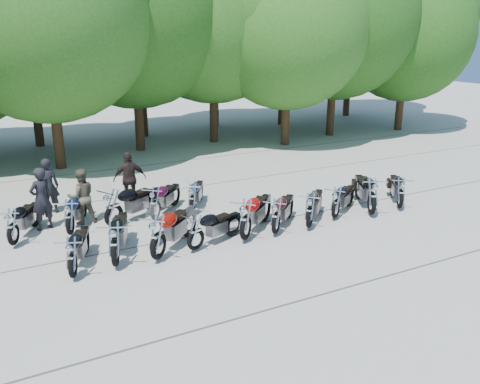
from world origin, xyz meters
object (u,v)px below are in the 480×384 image
motorcycle_10 (12,226)px  motorcycle_14 (192,198)px  rider_3 (48,186)px  motorcycle_4 (246,218)px  motorcycle_2 (158,236)px  motorcycle_3 (196,231)px  motorcycle_1 (115,243)px  motorcycle_0 (72,256)px  motorcycle_6 (310,210)px  rider_2 (130,179)px  rider_1 (82,196)px  motorcycle_8 (372,195)px  motorcycle_9 (401,192)px  rider_0 (41,199)px  motorcycle_5 (276,215)px  motorcycle_13 (155,202)px  motorcycle_12 (113,207)px  motorcycle_11 (69,216)px  motorcycle_7 (336,202)px

motorcycle_10 → motorcycle_14: motorcycle_10 is taller
rider_3 → motorcycle_4: bearing=143.4°
motorcycle_2 → motorcycle_10: 4.17m
motorcycle_3 → rider_3: 5.83m
motorcycle_1 → motorcycle_3: bearing=-159.1°
motorcycle_0 → motorcycle_6: (6.77, 0.02, 0.03)m
motorcycle_10 → rider_2: size_ratio=1.17×
rider_1 → motorcycle_14: bearing=165.6°
motorcycle_4 → motorcycle_8: 4.50m
motorcycle_0 → rider_1: bearing=-83.3°
motorcycle_3 → motorcycle_14: (1.04, 2.70, -0.00)m
motorcycle_1 → motorcycle_8: (8.12, -0.09, 0.03)m
motorcycle_9 → motorcycle_3: bearing=35.8°
motorcycle_10 → rider_0: size_ratio=1.14×
motorcycle_2 → motorcycle_5: size_ratio=1.14×
motorcycle_6 → motorcycle_13: (-3.79, 2.78, -0.01)m
motorcycle_8 → rider_0: bearing=6.4°
motorcycle_5 → motorcycle_9: (4.76, -0.01, 0.00)m
motorcycle_0 → rider_3: bearing=-70.9°
motorcycle_8 → motorcycle_14: bearing=-1.2°
motorcycle_3 → motorcycle_10: 4.98m
rider_2 → rider_3: bearing=-1.9°
rider_2 → motorcycle_8: bearing=152.4°
motorcycle_12 → rider_2: size_ratio=1.30×
motorcycle_0 → motorcycle_2: size_ratio=0.85×
motorcycle_1 → motorcycle_10: 3.34m
motorcycle_6 → motorcycle_3: bearing=43.7°
motorcycle_6 → rider_1: 6.85m
motorcycle_9 → rider_3: size_ratio=1.20×
motorcycle_10 → rider_1: size_ratio=1.26×
motorcycle_1 → motorcycle_2: bearing=-165.0°
motorcycle_14 → rider_3: 4.62m
motorcycle_3 → rider_0: 4.93m
motorcycle_10 → rider_3: size_ratio=1.19×
motorcycle_11 → motorcycle_14: motorcycle_11 is taller
motorcycle_6 → motorcycle_7: size_ratio=1.07×
motorcycle_2 → motorcycle_6: 4.66m
motorcycle_4 → motorcycle_7: motorcycle_4 is taller
motorcycle_0 → motorcycle_7: 7.97m
motorcycle_10 → rider_2: 4.29m
motorcycle_3 → rider_1: bearing=10.5°
rider_0 → rider_2: rider_0 is taller
motorcycle_11 → rider_2: rider_2 is taller
motorcycle_7 → rider_0: bearing=32.8°
motorcycle_0 → motorcycle_1: (1.04, 0.13, 0.08)m
rider_3 → motorcycle_5: bearing=149.0°
motorcycle_9 → motorcycle_12: 9.13m
motorcycle_14 → rider_3: bearing=2.2°
motorcycle_2 → motorcycle_11: motorcycle_2 is taller
rider_2 → motorcycle_6: bearing=139.0°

